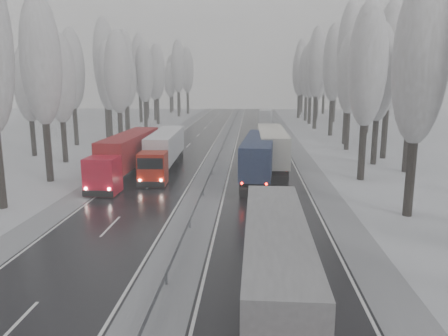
# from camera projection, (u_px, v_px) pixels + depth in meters

# --- Properties ---
(ground) EXTENTS (260.00, 260.00, 0.00)m
(ground) POSITION_uv_depth(u_px,v_px,m) (146.00, 333.00, 16.60)
(ground) COLOR silver
(ground) RESTS_ON ground
(carriageway_right) EXTENTS (7.50, 200.00, 0.03)m
(carriageway_right) POSITION_uv_depth(u_px,v_px,m) (263.00, 172.00, 45.62)
(carriageway_right) COLOR black
(carriageway_right) RESTS_ON ground
(carriageway_left) EXTENTS (7.50, 200.00, 0.03)m
(carriageway_left) POSITION_uv_depth(u_px,v_px,m) (164.00, 171.00, 46.26)
(carriageway_left) COLOR black
(carriageway_left) RESTS_ON ground
(median_slush) EXTENTS (3.00, 200.00, 0.04)m
(median_slush) POSITION_uv_depth(u_px,v_px,m) (214.00, 171.00, 45.94)
(median_slush) COLOR gray
(median_slush) RESTS_ON ground
(shoulder_right) EXTENTS (2.40, 200.00, 0.04)m
(shoulder_right) POSITION_uv_depth(u_px,v_px,m) (311.00, 172.00, 45.32)
(shoulder_right) COLOR gray
(shoulder_right) RESTS_ON ground
(shoulder_left) EXTENTS (2.40, 200.00, 0.04)m
(shoulder_left) POSITION_uv_depth(u_px,v_px,m) (118.00, 170.00, 46.56)
(shoulder_left) COLOR gray
(shoulder_left) RESTS_ON ground
(median_guardrail) EXTENTS (0.12, 200.00, 0.76)m
(median_guardrail) POSITION_uv_depth(u_px,v_px,m) (213.00, 166.00, 45.81)
(median_guardrail) COLOR slate
(median_guardrail) RESTS_ON ground
(tree_16) EXTENTS (3.60, 3.60, 16.53)m
(tree_16) POSITION_uv_depth(u_px,v_px,m) (420.00, 61.00, 28.89)
(tree_16) COLOR black
(tree_16) RESTS_ON ground
(tree_18) EXTENTS (3.60, 3.60, 16.58)m
(tree_18) POSITION_uv_depth(u_px,v_px,m) (368.00, 66.00, 40.03)
(tree_18) COLOR black
(tree_18) RESTS_ON ground
(tree_19) EXTENTS (3.60, 3.60, 14.57)m
(tree_19) POSITION_uv_depth(u_px,v_px,m) (412.00, 80.00, 43.86)
(tree_19) COLOR black
(tree_19) RESTS_ON ground
(tree_20) EXTENTS (3.60, 3.60, 15.71)m
(tree_20) POSITION_uv_depth(u_px,v_px,m) (379.00, 73.00, 47.89)
(tree_20) COLOR black
(tree_20) RESTS_ON ground
(tree_21) EXTENTS (3.60, 3.60, 18.62)m
(tree_21) POSITION_uv_depth(u_px,v_px,m) (390.00, 58.00, 51.30)
(tree_21) COLOR black
(tree_21) RESTS_ON ground
(tree_22) EXTENTS (3.60, 3.60, 15.86)m
(tree_22) POSITION_uv_depth(u_px,v_px,m) (350.00, 74.00, 58.13)
(tree_22) COLOR black
(tree_22) RESTS_ON ground
(tree_23) EXTENTS (3.60, 3.60, 13.55)m
(tree_23) POSITION_uv_depth(u_px,v_px,m) (388.00, 85.00, 61.96)
(tree_23) COLOR black
(tree_23) RESTS_ON ground
(tree_24) EXTENTS (3.60, 3.60, 20.49)m
(tree_24) POSITION_uv_depth(u_px,v_px,m) (349.00, 53.00, 62.79)
(tree_24) COLOR black
(tree_24) RESTS_ON ground
(tree_25) EXTENTS (3.60, 3.60, 19.44)m
(tree_25) POSITION_uv_depth(u_px,v_px,m) (389.00, 59.00, 66.42)
(tree_25) COLOR black
(tree_25) RESTS_ON ground
(tree_26) EXTENTS (3.60, 3.60, 18.78)m
(tree_26) POSITION_uv_depth(u_px,v_px,m) (333.00, 64.00, 73.06)
(tree_26) COLOR black
(tree_26) RESTS_ON ground
(tree_27) EXTENTS (3.60, 3.60, 17.62)m
(tree_27) POSITION_uv_depth(u_px,v_px,m) (370.00, 69.00, 76.68)
(tree_27) COLOR black
(tree_27) RESTS_ON ground
(tree_28) EXTENTS (3.60, 3.60, 19.62)m
(tree_28) POSITION_uv_depth(u_px,v_px,m) (317.00, 63.00, 83.47)
(tree_28) COLOR black
(tree_28) RESTS_ON ground
(tree_29) EXTENTS (3.60, 3.60, 18.11)m
(tree_29) POSITION_uv_depth(u_px,v_px,m) (351.00, 68.00, 87.13)
(tree_29) COLOR black
(tree_29) RESTS_ON ground
(tree_30) EXTENTS (3.60, 3.60, 17.86)m
(tree_30) POSITION_uv_depth(u_px,v_px,m) (311.00, 70.00, 93.22)
(tree_30) COLOR black
(tree_30) RESTS_ON ground
(tree_31) EXTENTS (3.60, 3.60, 18.58)m
(tree_31) POSITION_uv_depth(u_px,v_px,m) (336.00, 68.00, 96.68)
(tree_31) COLOR black
(tree_31) RESTS_ON ground
(tree_32) EXTENTS (3.60, 3.60, 17.33)m
(tree_32) POSITION_uv_depth(u_px,v_px,m) (307.00, 72.00, 100.63)
(tree_32) COLOR black
(tree_32) RESTS_ON ground
(tree_33) EXTENTS (3.60, 3.60, 14.33)m
(tree_33) POSITION_uv_depth(u_px,v_px,m) (318.00, 81.00, 104.73)
(tree_33) COLOR black
(tree_33) RESTS_ON ground
(tree_34) EXTENTS (3.60, 3.60, 17.63)m
(tree_34) POSITION_uv_depth(u_px,v_px,m) (300.00, 72.00, 107.59)
(tree_34) COLOR black
(tree_34) RESTS_ON ground
(tree_35) EXTENTS (3.60, 3.60, 18.25)m
(tree_35) POSITION_uv_depth(u_px,v_px,m) (335.00, 70.00, 110.87)
(tree_35) COLOR black
(tree_35) RESTS_ON ground
(tree_36) EXTENTS (3.60, 3.60, 20.23)m
(tree_36) POSITION_uv_depth(u_px,v_px,m) (301.00, 66.00, 116.82)
(tree_36) COLOR black
(tree_36) RESTS_ON ground
(tree_37) EXTENTS (3.60, 3.60, 16.37)m
(tree_37) POSITION_uv_depth(u_px,v_px,m) (324.00, 76.00, 120.79)
(tree_37) COLOR black
(tree_37) RESTS_ON ground
(tree_38) EXTENTS (3.60, 3.60, 17.97)m
(tree_38) POSITION_uv_depth(u_px,v_px,m) (303.00, 72.00, 127.33)
(tree_38) COLOR black
(tree_38) RESTS_ON ground
(tree_39) EXTENTS (3.60, 3.60, 16.19)m
(tree_39) POSITION_uv_depth(u_px,v_px,m) (310.00, 76.00, 131.30)
(tree_39) COLOR black
(tree_39) RESTS_ON ground
(tree_58) EXTENTS (3.60, 3.60, 17.21)m
(tree_58) POSITION_uv_depth(u_px,v_px,m) (41.00, 61.00, 39.34)
(tree_58) COLOR black
(tree_58) RESTS_ON ground
(tree_60) EXTENTS (3.60, 3.60, 14.84)m
(tree_60) POSITION_uv_depth(u_px,v_px,m) (60.00, 79.00, 49.22)
(tree_60) COLOR black
(tree_60) RESTS_ON ground
(tree_61) EXTENTS (3.60, 3.60, 13.95)m
(tree_61) POSITION_uv_depth(u_px,v_px,m) (28.00, 83.00, 53.60)
(tree_61) COLOR black
(tree_61) RESTS_ON ground
(tree_62) EXTENTS (3.60, 3.60, 16.04)m
(tree_62) POSITION_uv_depth(u_px,v_px,m) (118.00, 73.00, 58.16)
(tree_62) COLOR black
(tree_62) RESTS_ON ground
(tree_63) EXTENTS (3.60, 3.60, 16.88)m
(tree_63) POSITION_uv_depth(u_px,v_px,m) (72.00, 70.00, 62.44)
(tree_63) COLOR black
(tree_63) RESTS_ON ground
(tree_64) EXTENTS (3.60, 3.60, 15.42)m
(tree_64) POSITION_uv_depth(u_px,v_px,m) (108.00, 76.00, 67.29)
(tree_64) COLOR black
(tree_64) RESTS_ON ground
(tree_65) EXTENTS (3.60, 3.60, 19.48)m
(tree_65) POSITION_uv_depth(u_px,v_px,m) (104.00, 60.00, 70.80)
(tree_65) COLOR black
(tree_65) RESTS_ON ground
(tree_66) EXTENTS (3.60, 3.60, 15.23)m
(tree_66) POSITION_uv_depth(u_px,v_px,m) (126.00, 78.00, 76.73)
(tree_66) COLOR black
(tree_66) RESTS_ON ground
(tree_67) EXTENTS (3.60, 3.60, 17.09)m
(tree_67) POSITION_uv_depth(u_px,v_px,m) (125.00, 71.00, 80.49)
(tree_67) COLOR black
(tree_67) RESTS_ON ground
(tree_68) EXTENTS (3.60, 3.60, 16.65)m
(tree_68) POSITION_uv_depth(u_px,v_px,m) (144.00, 73.00, 83.07)
(tree_68) COLOR black
(tree_68) RESTS_ON ground
(tree_69) EXTENTS (3.60, 3.60, 19.35)m
(tree_69) POSITION_uv_depth(u_px,v_px,m) (125.00, 64.00, 86.94)
(tree_69) COLOR black
(tree_69) RESTS_ON ground
(tree_70) EXTENTS (3.60, 3.60, 17.09)m
(tree_70) POSITION_uv_depth(u_px,v_px,m) (157.00, 72.00, 92.86)
(tree_70) COLOR black
(tree_70) RESTS_ON ground
(tree_71) EXTENTS (3.60, 3.60, 19.61)m
(tree_71) POSITION_uv_depth(u_px,v_px,m) (139.00, 65.00, 96.74)
(tree_71) COLOR black
(tree_71) RESTS_ON ground
(tree_72) EXTENTS (3.60, 3.60, 15.11)m
(tree_72) POSITION_uv_depth(u_px,v_px,m) (154.00, 78.00, 102.41)
(tree_72) COLOR black
(tree_72) RESTS_ON ground
(tree_73) EXTENTS (3.60, 3.60, 17.22)m
(tree_73) POSITION_uv_depth(u_px,v_px,m) (146.00, 73.00, 106.23)
(tree_73) COLOR black
(tree_73) RESTS_ON ground
(tree_74) EXTENTS (3.60, 3.60, 19.68)m
(tree_74) POSITION_uv_depth(u_px,v_px,m) (178.00, 67.00, 112.15)
(tree_74) COLOR black
(tree_74) RESTS_ON ground
(tree_75) EXTENTS (3.60, 3.60, 18.60)m
(tree_75) POSITION_uv_depth(u_px,v_px,m) (147.00, 70.00, 116.76)
(tree_75) COLOR black
(tree_75) RESTS_ON ground
(tree_76) EXTENTS (3.60, 3.60, 18.55)m
(tree_76) POSITION_uv_depth(u_px,v_px,m) (187.00, 71.00, 121.42)
(tree_76) COLOR black
(tree_76) RESTS_ON ground
(tree_77) EXTENTS (3.60, 3.60, 14.32)m
(tree_77) POSITION_uv_depth(u_px,v_px,m) (170.00, 80.00, 126.21)
(tree_77) COLOR black
(tree_77) RESTS_ON ground
(tree_78) EXTENTS (3.60, 3.60, 19.55)m
(tree_78) POSITION_uv_depth(u_px,v_px,m) (179.00, 69.00, 127.95)
(tree_78) COLOR black
(tree_78) RESTS_ON ground
(tree_79) EXTENTS (3.60, 3.60, 17.07)m
(tree_79) POSITION_uv_depth(u_px,v_px,m) (172.00, 74.00, 132.35)
(tree_79) COLOR black
(tree_79) RESTS_ON ground
(truck_grey_tarp) EXTENTS (2.58, 15.30, 3.91)m
(truck_grey_tarp) POSITION_uv_depth(u_px,v_px,m) (275.00, 252.00, 18.59)
(truck_grey_tarp) COLOR #4D4D52
(truck_grey_tarp) RESTS_ON ground
(truck_blue_box) EXTENTS (3.72, 16.45, 4.19)m
(truck_blue_box) POSITION_uv_depth(u_px,v_px,m) (259.00, 154.00, 41.90)
(truck_blue_box) COLOR navy
(truck_blue_box) RESTS_ON ground
(truck_cream_box) EXTENTS (2.84, 16.91, 4.32)m
(truck_cream_box) POSITION_uv_depth(u_px,v_px,m) (271.00, 145.00, 46.92)
(truck_cream_box) COLOR beige
(truck_cream_box) RESTS_ON ground
(box_truck_distant) EXTENTS (3.40, 8.52, 3.10)m
(box_truck_distant) POSITION_uv_depth(u_px,v_px,m) (266.00, 117.00, 95.04)
(box_truck_distant) COLOR #AEB0B5
(box_truck_distant) RESTS_ON ground
(truck_red_white) EXTENTS (3.08, 15.67, 4.00)m
(truck_red_white) POSITION_uv_depth(u_px,v_px,m) (164.00, 149.00, 45.79)
(truck_red_white) COLOR #9C1608
(truck_red_white) RESTS_ON ground
(truck_red_red) EXTENTS (2.96, 16.32, 4.17)m
(truck_red_red) POSITION_uv_depth(u_px,v_px,m) (127.00, 153.00, 42.62)
(truck_red_red) COLOR #B30A1F
(truck_red_red) RESTS_ON ground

